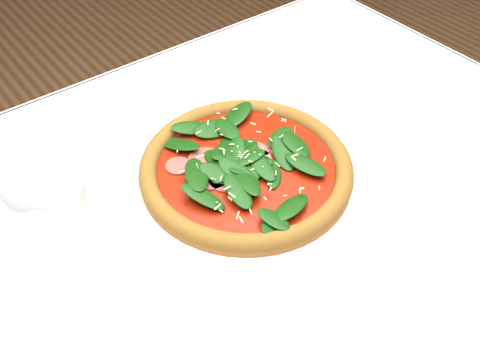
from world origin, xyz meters
TOP-DOWN VIEW (x-y plane):
  - dining_table at (0.00, 0.00)m, footprint 1.21×0.81m
  - plate at (0.04, 0.01)m, footprint 0.37×0.37m
  - pizza at (0.04, 0.01)m, footprint 0.36×0.36m
  - wine_glass at (-0.24, 0.00)m, footprint 0.09×0.09m
  - saucer_far at (0.31, 0.15)m, footprint 0.14×0.14m

SIDE VIEW (x-z plane):
  - dining_table at x=0.00m, z-range 0.27..1.02m
  - saucer_far at x=0.31m, z-range 0.75..0.76m
  - plate at x=0.04m, z-range 0.75..0.77m
  - pizza at x=0.04m, z-range 0.76..0.80m
  - wine_glass at x=-0.24m, z-range 0.80..1.02m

